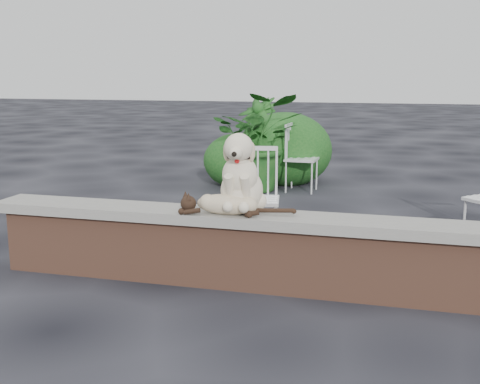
% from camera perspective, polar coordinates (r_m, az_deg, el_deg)
% --- Properties ---
extents(ground, '(60.00, 60.00, 0.00)m').
position_cam_1_polar(ground, '(4.60, 12.76, -9.75)').
color(ground, black).
rests_on(ground, ground).
extents(brick_wall, '(6.00, 0.30, 0.50)m').
position_cam_1_polar(brick_wall, '(4.52, 12.89, -6.79)').
color(brick_wall, brown).
rests_on(brick_wall, ground).
extents(capstone, '(6.20, 0.40, 0.08)m').
position_cam_1_polar(capstone, '(4.44, 13.05, -3.23)').
color(capstone, slate).
rests_on(capstone, brick_wall).
extents(dog, '(0.45, 0.57, 0.62)m').
position_cam_1_polar(dog, '(4.59, 0.17, 2.02)').
color(dog, beige).
rests_on(dog, capstone).
extents(cat, '(1.05, 0.33, 0.18)m').
position_cam_1_polar(cat, '(4.51, -1.31, -1.05)').
color(cat, '#C1AC8A').
rests_on(cat, capstone).
extents(chair_a, '(0.65, 0.65, 0.94)m').
position_cam_1_polar(chair_a, '(5.65, 1.58, -0.60)').
color(chair_a, white).
rests_on(chair_a, ground).
extents(chair_e, '(0.58, 0.58, 0.94)m').
position_cam_1_polar(chair_e, '(8.40, 5.87, 3.24)').
color(chair_e, white).
rests_on(chair_e, ground).
extents(potted_plant_a, '(1.45, 1.33, 1.37)m').
position_cam_1_polar(potted_plant_a, '(8.41, 1.74, 4.77)').
color(potted_plant_a, '#144617').
rests_on(potted_plant_a, ground).
extents(potted_plant_b, '(0.95, 0.95, 1.25)m').
position_cam_1_polar(potted_plant_b, '(9.72, 1.70, 5.28)').
color(potted_plant_b, '#144617').
rests_on(potted_plant_b, ground).
extents(shrubbery, '(1.84, 2.29, 1.12)m').
position_cam_1_polar(shrubbery, '(9.13, 2.93, 3.74)').
color(shrubbery, '#144617').
rests_on(shrubbery, ground).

